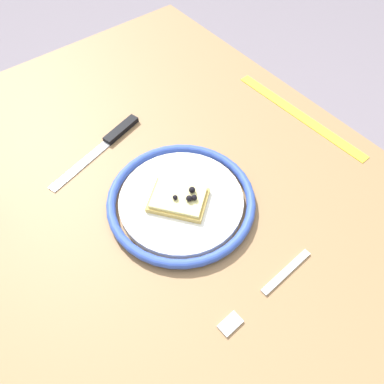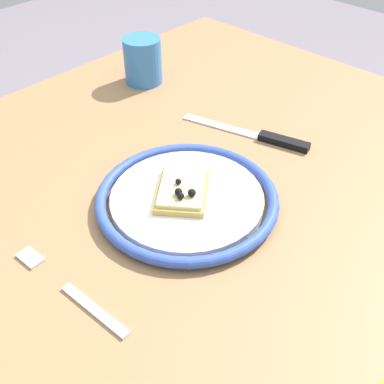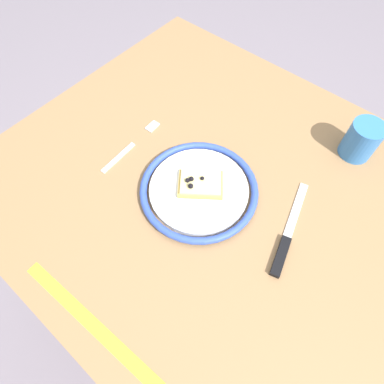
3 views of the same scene
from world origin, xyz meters
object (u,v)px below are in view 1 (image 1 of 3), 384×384
(fork, at_px, (266,290))
(knife, at_px, (111,139))
(plate, at_px, (181,201))
(measuring_tape, at_px, (299,115))
(dining_table, at_px, (152,225))
(pizza_slice_near, at_px, (179,199))

(fork, bearing_deg, knife, 2.95)
(plate, distance_m, measuring_tape, 0.35)
(dining_table, height_order, knife, knife)
(knife, height_order, fork, knife)
(measuring_tape, bearing_deg, knife, 60.30)
(plate, xyz_separation_m, measuring_tape, (0.03, -0.35, -0.01))
(pizza_slice_near, xyz_separation_m, measuring_tape, (0.03, -0.36, -0.02))
(measuring_tape, bearing_deg, dining_table, 85.79)
(pizza_slice_near, relative_size, fork, 0.62)
(pizza_slice_near, xyz_separation_m, knife, (0.22, 0.01, -0.02))
(knife, distance_m, measuring_tape, 0.41)
(plate, relative_size, knife, 1.15)
(dining_table, height_order, plate, plate)
(pizza_slice_near, relative_size, knife, 0.53)
(dining_table, relative_size, plate, 4.03)
(knife, bearing_deg, measuring_tape, -117.64)
(plate, xyz_separation_m, pizza_slice_near, (-0.00, 0.01, 0.01))
(pizza_slice_near, distance_m, fork, 0.22)
(knife, xyz_separation_m, fork, (-0.44, -0.02, -0.00))
(fork, distance_m, measuring_tape, 0.42)
(measuring_tape, bearing_deg, fork, 123.16)
(plate, bearing_deg, pizza_slice_near, 108.45)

